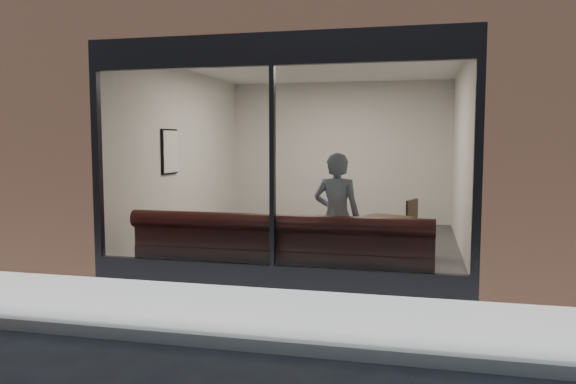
% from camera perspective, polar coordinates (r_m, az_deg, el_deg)
% --- Properties ---
extents(ground, '(120.00, 120.00, 0.00)m').
position_cam_1_polar(ground, '(5.40, -7.32, -15.16)').
color(ground, black).
rests_on(ground, ground).
extents(sidewalk_near, '(40.00, 2.00, 0.01)m').
position_cam_1_polar(sidewalk_near, '(6.30, -4.05, -12.08)').
color(sidewalk_near, gray).
rests_on(sidewalk_near, ground).
extents(kerb_near, '(40.00, 0.10, 0.12)m').
position_cam_1_polar(kerb_near, '(5.34, -7.52, -14.74)').
color(kerb_near, gray).
rests_on(kerb_near, ground).
extents(host_building_pier_left, '(2.50, 12.00, 3.20)m').
position_cam_1_polar(host_building_pier_left, '(13.89, -10.30, 4.04)').
color(host_building_pier_left, brown).
rests_on(host_building_pier_left, ground).
extents(host_building_pier_right, '(2.50, 12.00, 3.20)m').
position_cam_1_polar(host_building_pier_right, '(12.89, 22.02, 3.64)').
color(host_building_pier_right, brown).
rests_on(host_building_pier_right, ground).
extents(host_building_backfill, '(5.00, 6.00, 3.20)m').
position_cam_1_polar(host_building_backfill, '(15.84, 6.76, 4.23)').
color(host_building_backfill, brown).
rests_on(host_building_backfill, ground).
extents(cafe_floor, '(6.00, 6.00, 0.00)m').
position_cam_1_polar(cafe_floor, '(10.07, 2.76, -5.38)').
color(cafe_floor, '#2D2D30').
rests_on(cafe_floor, ground).
extents(cafe_ceiling, '(6.00, 6.00, 0.00)m').
position_cam_1_polar(cafe_ceiling, '(9.99, 2.84, 12.80)').
color(cafe_ceiling, white).
rests_on(cafe_ceiling, host_building_upper).
extents(cafe_wall_back, '(5.00, 0.00, 5.00)m').
position_cam_1_polar(cafe_wall_back, '(12.85, 5.23, 4.00)').
color(cafe_wall_back, silver).
rests_on(cafe_wall_back, ground).
extents(cafe_wall_left, '(0.00, 6.00, 6.00)m').
position_cam_1_polar(cafe_wall_left, '(10.64, -10.53, 3.67)').
color(cafe_wall_left, silver).
rests_on(cafe_wall_left, ground).
extents(cafe_wall_right, '(0.00, 6.00, 6.00)m').
position_cam_1_polar(cafe_wall_right, '(9.76, 17.35, 3.38)').
color(cafe_wall_right, silver).
rests_on(cafe_wall_right, ground).
extents(storefront_kick, '(5.00, 0.10, 0.30)m').
position_cam_1_polar(storefront_kick, '(7.23, -1.55, -8.59)').
color(storefront_kick, black).
rests_on(storefront_kick, ground).
extents(storefront_header, '(5.00, 0.10, 0.40)m').
position_cam_1_polar(storefront_header, '(7.11, -1.61, 14.32)').
color(storefront_header, black).
rests_on(storefront_header, host_building_upper).
extents(storefront_mullion, '(0.06, 0.10, 2.50)m').
position_cam_1_polar(storefront_mullion, '(7.03, -1.58, 2.56)').
color(storefront_mullion, black).
rests_on(storefront_mullion, storefront_kick).
extents(storefront_glass, '(4.80, 0.00, 4.80)m').
position_cam_1_polar(storefront_glass, '(7.00, -1.65, 2.55)').
color(storefront_glass, white).
rests_on(storefront_glass, storefront_kick).
extents(banquette, '(4.00, 0.55, 0.45)m').
position_cam_1_polar(banquette, '(7.59, -0.78, -7.34)').
color(banquette, '#381614').
rests_on(banquette, cafe_floor).
extents(person, '(0.66, 0.47, 1.73)m').
position_cam_1_polar(person, '(7.52, 4.97, -2.54)').
color(person, '#97AEC4').
rests_on(person, cafe_floor).
extents(cafe_table_left, '(0.77, 0.77, 0.04)m').
position_cam_1_polar(cafe_table_left, '(8.55, -9.70, -2.48)').
color(cafe_table_left, '#2F2012').
rests_on(cafe_table_left, cafe_floor).
extents(cafe_table_right, '(0.87, 0.87, 0.04)m').
position_cam_1_polar(cafe_table_right, '(8.33, 9.85, -2.68)').
color(cafe_table_right, '#2F2012').
rests_on(cafe_table_right, cafe_floor).
extents(cafe_chair_right, '(0.53, 0.53, 0.04)m').
position_cam_1_polar(cafe_chair_right, '(9.24, 11.31, -5.06)').
color(cafe_chair_right, '#2F2012').
rests_on(cafe_chair_right, cafe_floor).
extents(wall_poster, '(0.02, 0.55, 0.73)m').
position_cam_1_polar(wall_poster, '(10.02, -11.86, 4.03)').
color(wall_poster, white).
rests_on(wall_poster, cafe_wall_left).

